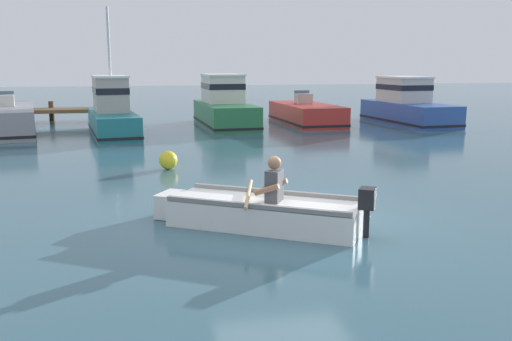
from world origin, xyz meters
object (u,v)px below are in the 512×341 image
Objects in this scene: moored_boat_teal at (112,113)px; mooring_buoy at (168,160)px; moored_boat_blue at (407,106)px; moored_boat_green at (224,107)px; moored_boat_grey at (5,121)px; moored_boat_red at (306,114)px; rowboat_with_person at (261,211)px.

mooring_buoy is (1.69, -7.71, -0.58)m from moored_boat_teal.
moored_boat_green is at bearing 175.41° from moored_boat_blue.
moored_boat_green is (8.62, 0.88, 0.33)m from moored_boat_grey.
moored_boat_blue is at bearing 38.50° from mooring_buoy.
moored_boat_grey is 16.82m from moored_boat_blue.
moored_boat_red reaches higher than mooring_buoy.
moored_boat_green is 3.74m from moored_boat_red.
moored_boat_red is at bearing 12.98° from moored_boat_teal.
moored_boat_teal reaches higher than moored_boat_red.
mooring_buoy is at bearing -124.57° from moored_boat_red.
moored_boat_red is (12.34, 1.02, -0.07)m from moored_boat_grey.
moored_boat_red is (8.32, 1.92, -0.39)m from moored_boat_teal.
rowboat_with_person is at bearing -124.84° from moored_boat_blue.
moored_boat_green is at bearing 72.92° from mooring_buoy.
rowboat_with_person is at bearing -77.06° from mooring_buoy.
moored_boat_grey is 4.13m from moored_boat_teal.
moored_boat_red is 4.56m from moored_boat_blue.
moored_boat_grey is 1.16× the size of moored_boat_red.
moored_boat_green is 0.99× the size of moored_boat_blue.
moored_boat_green is 8.22m from moored_boat_blue.
rowboat_with_person is at bearing -63.59° from moored_boat_grey.
moored_boat_grey is 12.38m from moored_boat_red.
mooring_buoy is (-1.23, 5.36, -0.02)m from rowboat_with_person.
mooring_buoy is at bearing -107.08° from moored_boat_green.
rowboat_with_person is 7.22× the size of mooring_buoy.
moored_boat_green reaches higher than moored_boat_red.
moored_boat_green is 1.06× the size of moored_boat_red.
moored_boat_grey is at bearing -174.15° from moored_boat_green.
moored_boat_blue is 14.20m from mooring_buoy.
moored_boat_green is 9.95m from mooring_buoy.
moored_boat_blue is (16.81, 0.22, 0.29)m from moored_boat_grey.
moored_boat_teal is 1.03× the size of moored_boat_red.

